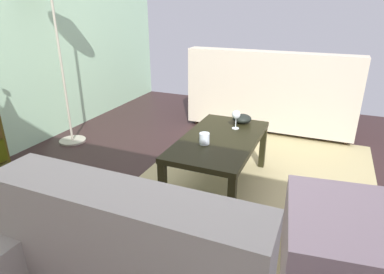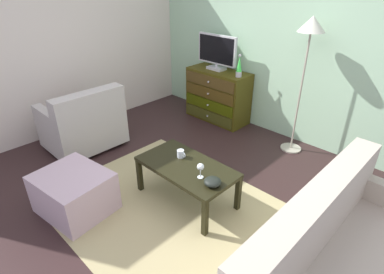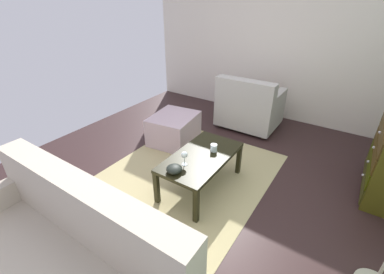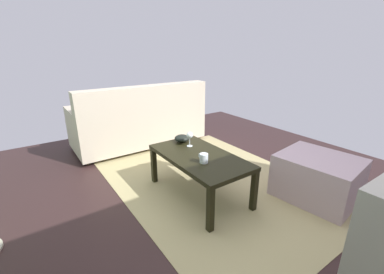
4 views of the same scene
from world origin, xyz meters
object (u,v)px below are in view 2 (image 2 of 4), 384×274
(lava_lamp, at_px, (239,67))
(bowl_decorative, at_px, (213,182))
(ottoman, at_px, (74,193))
(mug, at_px, (181,154))
(couch_large, at_px, (340,272))
(standing_lamp, at_px, (310,38))
(tv, at_px, (217,51))
(dresser, at_px, (218,96))
(coffee_table, at_px, (187,169))
(wine_glass, at_px, (201,167))
(armchair, at_px, (84,124))

(lava_lamp, relative_size, bowl_decorative, 2.02)
(ottoman, bearing_deg, mug, 61.33)
(couch_large, height_order, standing_lamp, standing_lamp)
(lava_lamp, xyz_separation_m, ottoman, (0.01, -2.70, -0.76))
(ottoman, bearing_deg, lava_lamp, 90.15)
(bowl_decorative, bearing_deg, ottoman, -142.26)
(tv, height_order, mug, tv)
(bowl_decorative, bearing_deg, tv, 129.94)
(mug, bearing_deg, dresser, 118.66)
(coffee_table, height_order, bowl_decorative, bowl_decorative)
(lava_lamp, bearing_deg, coffee_table, -68.46)
(wine_glass, distance_m, standing_lamp, 2.06)
(lava_lamp, xyz_separation_m, armchair, (-1.10, -1.96, -0.61))
(lava_lamp, bearing_deg, couch_large, -39.03)
(bowl_decorative, bearing_deg, wine_glass, 177.38)
(lava_lamp, xyz_separation_m, coffee_table, (0.70, -1.78, -0.59))
(coffee_table, bearing_deg, armchair, -174.23)
(lava_lamp, xyz_separation_m, mug, (0.55, -1.71, -0.49))
(wine_glass, xyz_separation_m, ottoman, (-0.94, -0.86, -0.34))
(mug, bearing_deg, armchair, -171.35)
(tv, distance_m, lava_lamp, 0.51)
(coffee_table, distance_m, couch_large, 1.63)
(dresser, relative_size, coffee_table, 0.99)
(bowl_decorative, bearing_deg, couch_large, -2.28)
(dresser, bearing_deg, coffee_table, -58.55)
(coffee_table, relative_size, bowl_decorative, 6.37)
(coffee_table, bearing_deg, mug, 156.28)
(standing_lamp, bearing_deg, ottoman, -109.90)
(coffee_table, bearing_deg, couch_large, -3.89)
(dresser, height_order, coffee_table, dresser)
(armchair, bearing_deg, lava_lamp, 60.65)
(couch_large, distance_m, armchair, 3.44)
(mug, xyz_separation_m, couch_large, (1.79, -0.18, -0.13))
(couch_large, bearing_deg, armchair, -178.80)
(ottoman, distance_m, standing_lamp, 3.14)
(dresser, distance_m, tv, 0.70)
(dresser, distance_m, bowl_decorative, 2.43)
(lava_lamp, distance_m, armchair, 2.33)
(tv, height_order, armchair, tv)
(ottoman, xyz_separation_m, standing_lamp, (0.97, 2.69, 1.29))
(bowl_decorative, distance_m, couch_large, 1.23)
(standing_lamp, bearing_deg, armchair, -136.81)
(mug, height_order, couch_large, couch_large)
(mug, height_order, standing_lamp, standing_lamp)
(tv, distance_m, coffee_table, 2.31)
(tv, bearing_deg, wine_glass, -52.99)
(wine_glass, distance_m, armchair, 2.06)
(dresser, distance_m, couch_large, 3.36)
(tv, relative_size, coffee_table, 0.69)
(dresser, relative_size, standing_lamp, 0.58)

